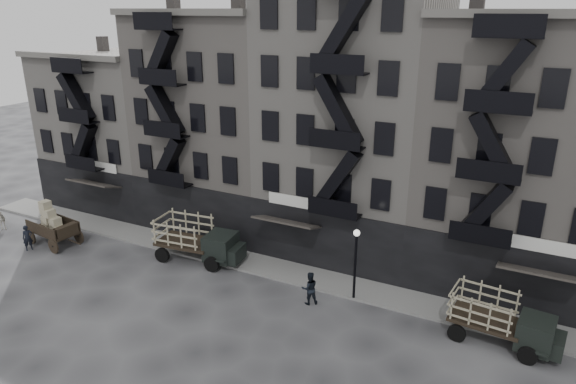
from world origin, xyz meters
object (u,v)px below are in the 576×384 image
at_px(stake_truck_west, 197,237).
at_px(pedestrian_west, 28,238).
at_px(wagon, 51,219).
at_px(stake_truck_east, 502,317).
at_px(pedestrian_mid, 310,288).

xyz_separation_m(stake_truck_west, pedestrian_west, (-11.07, -3.99, -0.76)).
height_order(wagon, pedestrian_west, wagon).
bearing_deg(stake_truck_west, stake_truck_east, -7.85).
relative_size(stake_truck_east, pedestrian_mid, 2.78).
relative_size(wagon, stake_truck_west, 0.67).
height_order(stake_truck_west, stake_truck_east, stake_truck_west).
height_order(pedestrian_west, pedestrian_mid, pedestrian_mid).
distance_m(stake_truck_west, pedestrian_mid, 8.77).
bearing_deg(wagon, pedestrian_west, -105.95).
bearing_deg(wagon, stake_truck_west, 20.76).
xyz_separation_m(wagon, stake_truck_west, (10.44, 2.50, -0.16)).
distance_m(stake_truck_west, pedestrian_west, 11.79).
bearing_deg(pedestrian_west, stake_truck_east, -55.72).
height_order(stake_truck_east, pedestrian_west, stake_truck_east).
distance_m(stake_truck_east, pedestrian_mid, 9.80).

